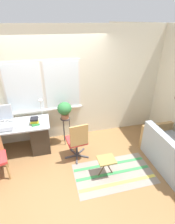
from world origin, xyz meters
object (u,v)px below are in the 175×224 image
couch_loveseat (172,155)px  potted_plant (65,109)px  mouse (16,128)px  book_stack (35,121)px  office_chair_swivel (77,140)px  keyboard (2,130)px  plant_stand (65,122)px  monitor (2,114)px  desk_lamp (41,106)px  folding_stool (106,161)px

couch_loveseat → potted_plant: size_ratio=3.53×
potted_plant → mouse: bearing=-168.5°
book_stack → potted_plant: size_ratio=0.50×
book_stack → office_chair_swivel: bearing=-29.5°
office_chair_swivel → potted_plant: 0.79m
mouse → couch_loveseat: 3.32m
keyboard → couch_loveseat: 3.57m
keyboard → book_stack: book_stack is taller
keyboard → plant_stand: (1.34, 0.24, -0.14)m
book_stack → potted_plant: potted_plant is taller
monitor → office_chair_swivel: size_ratio=0.46×
couch_loveseat → keyboard: bearing=72.6°
desk_lamp → office_chair_swivel: size_ratio=0.50×
desk_lamp → office_chair_swivel: 1.15m
monitor → keyboard: bearing=-90.4°
mouse → office_chair_swivel: (1.23, -0.40, -0.26)m
monitor → keyboard: size_ratio=0.99×
keyboard → couch_loveseat: couch_loveseat is taller
folding_stool → keyboard: bearing=153.4°
mouse → plant_stand: (1.07, 0.22, -0.15)m
desk_lamp → folding_stool: (1.12, -1.36, -0.67)m
couch_loveseat → potted_plant: 2.50m
couch_loveseat → plant_stand: bearing=57.4°
office_chair_swivel → couch_loveseat: office_chair_swivel is taller
keyboard → mouse: 0.28m
monitor → book_stack: 0.72m
plant_stand → monitor: bearing=176.2°
monitor → plant_stand: 1.39m
monitor → book_stack: bearing=-19.2°
desk_lamp → book_stack: size_ratio=2.34×
desk_lamp → book_stack: bearing=-120.7°
plant_stand → folding_stool: (0.61, -1.22, -0.24)m
folding_stool → mouse: bearing=149.0°
monitor → book_stack: size_ratio=2.15×
keyboard → couch_loveseat: bearing=-17.4°
desk_lamp → mouse: bearing=-147.4°
keyboard → office_chair_swivel: bearing=-13.9°
mouse → desk_lamp: bearing=32.6°
office_chair_swivel → folding_stool: bearing=120.4°
monitor → folding_stool: 2.42m
keyboard → potted_plant: potted_plant is taller
keyboard → couch_loveseat: (3.37, -1.06, -0.46)m
book_stack → potted_plant: bearing=11.7°
desk_lamp → folding_stool: 1.89m
keyboard → desk_lamp: bearing=24.7°
keyboard → mouse: mouse is taller
plant_stand → potted_plant: size_ratio=1.77×
book_stack → monitor: bearing=160.8°
book_stack → desk_lamp: bearing=59.3°
couch_loveseat → mouse: bearing=70.7°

